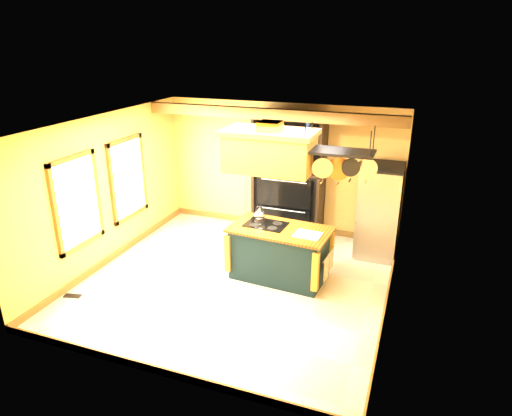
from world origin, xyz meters
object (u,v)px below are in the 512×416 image
Objects in this scene: kitchen_island at (279,252)px; hutch at (289,191)px; refrigerator at (379,213)px; range_hood at (270,150)px; pot_rack at (339,158)px.

hutch is (-0.39, 1.85, 0.48)m from kitchen_island.
hutch reaches higher than kitchen_island.
refrigerator is at bearing -10.05° from hutch.
range_hood is 1.11m from pot_rack.
refrigerator is 0.69× the size of hutch.
range_hood is 2.66m from refrigerator.
kitchen_island is at bearing -179.29° from pot_rack.
range_hood is at bearing -84.10° from hutch.
kitchen_island is 1.02× the size of refrigerator.
range_hood is at bearing -175.36° from kitchen_island.
range_hood is at bearing -137.56° from refrigerator.
refrigerator is (0.56, 1.51, -1.37)m from pot_rack.
kitchen_island is 1.79m from range_hood.
refrigerator is at bearing 69.71° from pot_rack.
pot_rack reaches higher than refrigerator.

